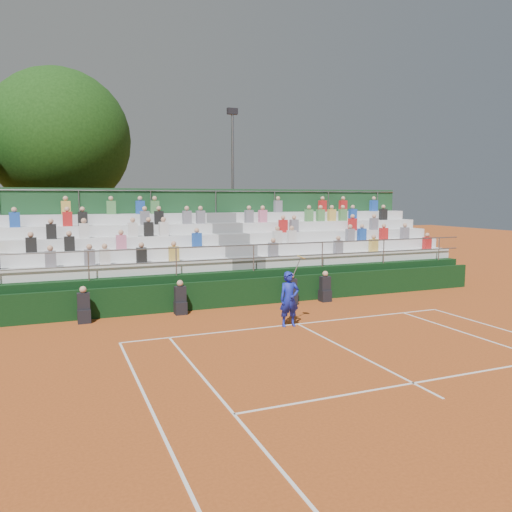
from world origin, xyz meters
name	(u,v)px	position (x,y,z in m)	size (l,w,h in m)	color
ground	(298,324)	(0.00, 0.00, 0.00)	(90.00, 90.00, 0.00)	#AF4E1D
courtside_wall	(259,291)	(0.00, 3.20, 0.50)	(20.00, 0.15, 1.00)	black
line_officials	(227,297)	(-1.42, 2.75, 0.48)	(9.23, 0.40, 1.19)	black
grandstand	(230,265)	(0.00, 6.44, 1.07)	(20.00, 5.20, 4.40)	black
tennis_player	(289,299)	(-0.36, -0.12, 0.87)	(0.86, 0.47, 2.22)	#1724AE
tree_east	(59,140)	(-6.58, 14.27, 6.92)	(7.26, 7.26, 10.56)	#341D12
floodlight_mast	(233,176)	(2.68, 13.64, 5.22)	(0.60, 0.25, 9.05)	gray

